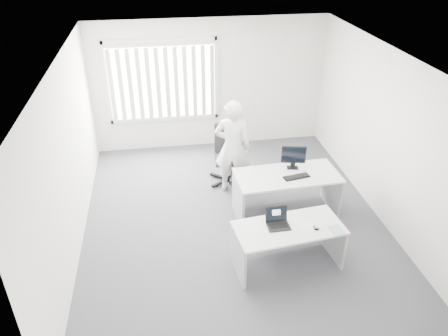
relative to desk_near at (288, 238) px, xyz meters
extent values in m
plane|color=#525259|center=(-0.58, 1.17, -0.51)|extent=(6.00, 6.00, 0.00)
cube|color=silver|center=(-0.58, 4.17, 0.89)|extent=(5.00, 0.02, 2.80)
cube|color=silver|center=(-0.58, -1.83, 0.89)|extent=(5.00, 0.02, 2.80)
cube|color=silver|center=(-3.08, 1.17, 0.89)|extent=(0.02, 6.00, 2.80)
cube|color=silver|center=(1.92, 1.17, 0.89)|extent=(0.02, 6.00, 2.80)
cube|color=silver|center=(-0.58, 1.17, 2.29)|extent=(5.00, 6.00, 0.02)
cube|color=silver|center=(-1.58, 4.13, 1.04)|extent=(2.32, 0.06, 1.76)
cube|color=white|center=(0.00, 0.00, 0.18)|extent=(1.62, 0.89, 0.03)
cube|color=#A6A6A9|center=(-0.75, -0.09, -0.17)|extent=(0.11, 0.67, 0.68)
cube|color=#A6A6A9|center=(0.75, 0.09, -0.17)|extent=(0.11, 0.67, 0.68)
cube|color=white|center=(0.34, 1.27, 0.26)|extent=(1.76, 0.89, 0.03)
cube|color=#A6A6A9|center=(-0.50, 1.23, -0.13)|extent=(0.08, 0.75, 0.76)
cube|color=#A6A6A9|center=(1.18, 1.31, -0.13)|extent=(0.08, 0.75, 0.76)
cylinder|color=black|center=(-0.46, 2.48, -0.46)|extent=(0.70, 0.70, 0.09)
cylinder|color=black|center=(-0.46, 2.48, -0.26)|extent=(0.08, 0.08, 0.50)
cube|color=black|center=(-0.46, 2.48, -0.01)|extent=(0.54, 0.54, 0.08)
cube|color=black|center=(-0.45, 2.71, 0.34)|extent=(0.48, 0.10, 0.60)
imported|color=silver|center=(-0.43, 2.15, 0.40)|extent=(0.77, 0.62, 1.82)
cube|color=white|center=(0.32, 0.00, 0.20)|extent=(0.30, 0.22, 0.00)
cube|color=white|center=(0.64, -0.19, 0.20)|extent=(0.20, 0.26, 0.01)
cube|color=black|center=(0.46, 1.16, 0.29)|extent=(0.46, 0.22, 0.02)
camera|label=1|loc=(-1.69, -4.73, 4.02)|focal=35.00mm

